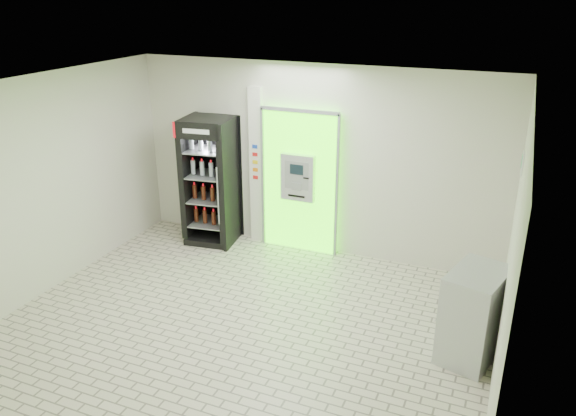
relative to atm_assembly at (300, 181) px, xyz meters
The scene contains 7 objects.
ground 2.69m from the atm_assembly, 85.26° to the right, with size 6.00×6.00×0.00m, color beige.
room_shell 2.51m from the atm_assembly, 85.26° to the right, with size 6.00×6.00×6.00m.
atm_assembly is the anchor object (origin of this frame).
pillar 0.79m from the atm_assembly, behind, with size 0.22×0.11×2.60m.
beverage_cooler 1.51m from the atm_assembly, 169.74° to the right, with size 0.88×0.82×2.11m.
steel_cabinet 3.57m from the atm_assembly, 34.09° to the right, with size 0.76×0.94×1.10m.
exit_sign 3.48m from the atm_assembly, 17.65° to the right, with size 0.02×0.22×0.26m.
Camera 1 is at (2.88, -5.45, 4.05)m, focal length 35.00 mm.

